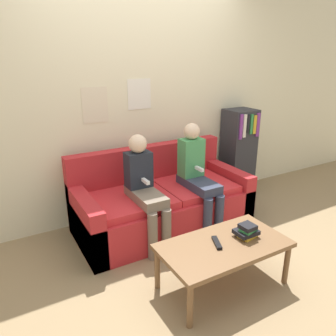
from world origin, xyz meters
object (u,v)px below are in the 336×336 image
at_px(couch, 161,203).
at_px(bookshelf, 238,152).
at_px(person_right, 198,173).
at_px(tv_remote, 217,243).
at_px(coffee_table, 224,248).
at_px(person_left, 145,186).

height_order(couch, bookshelf, bookshelf).
bearing_deg(person_right, couch, 148.53).
distance_m(couch, person_right, 0.50).
bearing_deg(couch, tv_remote, -95.10).
bearing_deg(bookshelf, person_right, -153.23).
xyz_separation_m(coffee_table, tv_remote, (-0.05, 0.02, 0.05)).
height_order(coffee_table, person_right, person_right).
distance_m(couch, bookshelf, 1.36).
relative_size(coffee_table, person_left, 0.95).
bearing_deg(tv_remote, person_right, 86.96).
bearing_deg(coffee_table, tv_remote, 155.24).
height_order(couch, tv_remote, couch).
xyz_separation_m(couch, bookshelf, (1.29, 0.30, 0.29)).
bearing_deg(bookshelf, person_left, -162.53).
relative_size(couch, bookshelf, 1.61).
xyz_separation_m(person_left, person_right, (0.60, 0.00, 0.02)).
height_order(couch, person_right, person_right).
relative_size(coffee_table, bookshelf, 0.90).
bearing_deg(person_left, bookshelf, 17.47).
xyz_separation_m(tv_remote, bookshelf, (1.39, 1.36, 0.17)).
relative_size(couch, tv_remote, 10.38).
xyz_separation_m(couch, coffee_table, (-0.04, -1.08, 0.07)).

